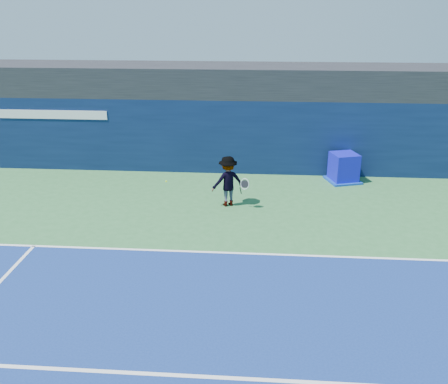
# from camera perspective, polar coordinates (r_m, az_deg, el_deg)

# --- Properties ---
(ground) EXTENTS (80.00, 80.00, 0.00)m
(ground) POSITION_cam_1_polar(r_m,az_deg,el_deg) (11.62, -3.77, -13.75)
(ground) COLOR #306B37
(ground) RESTS_ON ground
(baseline) EXTENTS (24.00, 0.10, 0.01)m
(baseline) POSITION_cam_1_polar(r_m,az_deg,el_deg) (14.17, -2.10, -6.87)
(baseline) COLOR white
(baseline) RESTS_ON ground
(service_line) EXTENTS (24.00, 0.10, 0.01)m
(service_line) POSITION_cam_1_polar(r_m,az_deg,el_deg) (10.05, -5.43, -20.13)
(service_line) COLOR white
(service_line) RESTS_ON ground
(stadium_band) EXTENTS (36.00, 3.00, 1.20)m
(stadium_band) POSITION_cam_1_polar(r_m,az_deg,el_deg) (21.23, 0.35, 12.69)
(stadium_band) COLOR black
(stadium_band) RESTS_ON back_wall_assembly
(back_wall_assembly) EXTENTS (36.00, 1.03, 3.00)m
(back_wall_assembly) POSITION_cam_1_polar(r_m,az_deg,el_deg) (20.66, 0.13, 6.53)
(back_wall_assembly) COLOR #0A183A
(back_wall_assembly) RESTS_ON ground
(equipment_cart) EXTENTS (1.47, 1.47, 1.13)m
(equipment_cart) POSITION_cam_1_polar(r_m,az_deg,el_deg) (20.10, 13.51, 2.61)
(equipment_cart) COLOR #0D0DB6
(equipment_cart) RESTS_ON ground
(tennis_player) EXTENTS (1.40, 1.04, 1.76)m
(tennis_player) POSITION_cam_1_polar(r_m,az_deg,el_deg) (17.06, 0.45, 1.24)
(tennis_player) COLOR silver
(tennis_player) RESTS_ON ground
(tennis_ball) EXTENTS (0.06, 0.06, 0.06)m
(tennis_ball) POSITION_cam_1_polar(r_m,az_deg,el_deg) (16.20, -6.62, 1.22)
(tennis_ball) COLOR #C8EE1A
(tennis_ball) RESTS_ON ground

